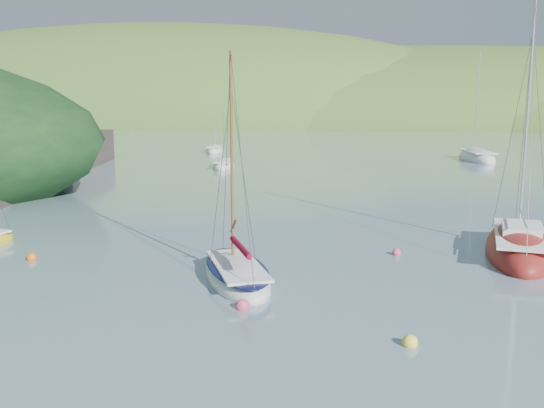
# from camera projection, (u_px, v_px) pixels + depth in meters

# --- Properties ---
(ground) EXTENTS (700.00, 700.00, 0.00)m
(ground) POSITION_uv_depth(u_px,v_px,m) (281.00, 341.00, 18.42)
(ground) COLOR slate
(ground) RESTS_ON ground
(shoreline_hills) EXTENTS (690.00, 135.00, 56.00)m
(shoreline_hills) POSITION_uv_depth(u_px,v_px,m) (321.00, 121.00, 187.84)
(shoreline_hills) COLOR #3C6426
(shoreline_hills) RESTS_ON ground
(daysailer_white) EXTENTS (4.64, 6.75, 9.76)m
(daysailer_white) POSITION_uv_depth(u_px,v_px,m) (237.00, 275.00, 24.42)
(daysailer_white) COLOR silver
(daysailer_white) RESTS_ON ground
(sloop_red) EXTENTS (4.62, 9.23, 13.05)m
(sloop_red) POSITION_uv_depth(u_px,v_px,m) (519.00, 249.00, 28.55)
(sloop_red) COLOR maroon
(sloop_red) RESTS_ON ground
(distant_sloop_a) EXTENTS (3.06, 6.56, 9.02)m
(distant_sloop_a) POSITION_uv_depth(u_px,v_px,m) (224.00, 166.00, 63.82)
(distant_sloop_a) COLOR silver
(distant_sloop_a) RESTS_ON ground
(distant_sloop_b) EXTENTS (4.25, 9.79, 13.57)m
(distant_sloop_b) POSITION_uv_depth(u_px,v_px,m) (477.00, 158.00, 71.05)
(distant_sloop_b) COLOR silver
(distant_sloop_b) RESTS_ON ground
(distant_sloop_c) EXTENTS (3.11, 6.68, 9.19)m
(distant_sloop_c) POSITION_uv_depth(u_px,v_px,m) (215.00, 151.00, 82.04)
(distant_sloop_c) COLOR silver
(distant_sloop_c) RESTS_ON ground
(mooring_buoys) EXTENTS (25.36, 11.12, 0.49)m
(mooring_buoys) POSITION_uv_depth(u_px,v_px,m) (299.00, 284.00, 23.65)
(mooring_buoys) COLOR yellow
(mooring_buoys) RESTS_ON ground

